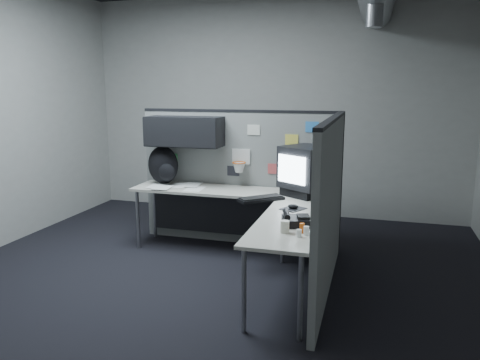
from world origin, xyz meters
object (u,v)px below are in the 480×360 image
(desk, at_px, (244,207))
(keyboard, at_px, (261,199))
(phone, at_px, (295,220))
(monitor, at_px, (307,170))
(backpack, at_px, (163,166))

(desk, distance_m, keyboard, 0.28)
(phone, bearing_deg, desk, 123.11)
(monitor, bearing_deg, desk, -170.24)
(monitor, xyz_separation_m, keyboard, (-0.42, -0.38, -0.26))
(keyboard, bearing_deg, backpack, 162.46)
(desk, relative_size, keyboard, 4.89)
(keyboard, xyz_separation_m, phone, (0.49, -0.76, 0.02))
(desk, height_order, keyboard, keyboard)
(monitor, height_order, backpack, monitor)
(keyboard, relative_size, backpack, 1.02)
(desk, bearing_deg, monitor, 22.79)
(phone, relative_size, backpack, 0.64)
(monitor, height_order, keyboard, monitor)
(desk, height_order, phone, phone)
(monitor, xyz_separation_m, phone, (0.07, -1.15, -0.23))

